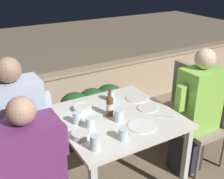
% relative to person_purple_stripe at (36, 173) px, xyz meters
% --- Properties ---
extents(parapet_wall, '(9.00, 0.18, 0.67)m').
position_rel_person_purple_stripe_xyz_m(parapet_wall, '(0.78, 1.61, -0.26)').
color(parapet_wall, tan).
rests_on(parapet_wall, ground_plane).
extents(dining_table, '(1.00, 0.97, 0.75)m').
position_rel_person_purple_stripe_xyz_m(dining_table, '(0.78, 0.18, 0.06)').
color(dining_table, silver).
rests_on(dining_table, ground_plane).
extents(planter_hedge, '(0.83, 0.47, 0.62)m').
position_rel_person_purple_stripe_xyz_m(planter_hedge, '(0.99, 1.03, -0.25)').
color(planter_hedge, brown).
rests_on(planter_hedge, ground_plane).
extents(person_purple_stripe, '(0.51, 0.26, 1.20)m').
position_rel_person_purple_stripe_xyz_m(person_purple_stripe, '(0.00, 0.00, 0.00)').
color(person_purple_stripe, '#282833').
rests_on(person_purple_stripe, ground_plane).
extents(person_blue_shirt, '(0.50, 0.26, 1.35)m').
position_rel_person_purple_stripe_xyz_m(person_blue_shirt, '(0.02, 0.39, 0.08)').
color(person_blue_shirt, '#282833').
rests_on(person_blue_shirt, ground_plane).
extents(chair_right_near, '(0.43, 0.42, 0.97)m').
position_rel_person_purple_stripe_xyz_m(chair_right_near, '(1.77, 0.02, -0.03)').
color(chair_right_near, gray).
rests_on(chair_right_near, ground_plane).
extents(person_green_blouse, '(0.48, 0.26, 1.27)m').
position_rel_person_purple_stripe_xyz_m(person_green_blouse, '(1.57, 0.02, 0.04)').
color(person_green_blouse, '#282833').
rests_on(person_green_blouse, ground_plane).
extents(chair_right_far, '(0.43, 0.42, 0.97)m').
position_rel_person_purple_stripe_xyz_m(chair_right_far, '(1.73, 0.38, -0.03)').
color(chair_right_far, gray).
rests_on(chair_right_far, ground_plane).
extents(beer_bottle, '(0.06, 0.06, 0.26)m').
position_rel_person_purple_stripe_xyz_m(beer_bottle, '(0.74, 0.22, 0.25)').
color(beer_bottle, brown).
rests_on(beer_bottle, dining_table).
extents(plate_0, '(0.21, 0.21, 0.01)m').
position_rel_person_purple_stripe_xyz_m(plate_0, '(1.12, 0.37, 0.16)').
color(plate_0, silver).
rests_on(plate_0, dining_table).
extents(plate_1, '(0.23, 0.23, 0.01)m').
position_rel_person_purple_stripe_xyz_m(plate_1, '(0.86, -0.07, 0.16)').
color(plate_1, white).
rests_on(plate_1, dining_table).
extents(plate_2, '(0.18, 0.18, 0.01)m').
position_rel_person_purple_stripe_xyz_m(plate_2, '(1.09, 0.15, 0.16)').
color(plate_2, silver).
rests_on(plate_2, dining_table).
extents(bowl_0, '(0.14, 0.14, 0.04)m').
position_rel_person_purple_stripe_xyz_m(bowl_0, '(0.37, 0.04, 0.18)').
color(bowl_0, beige).
rests_on(bowl_0, dining_table).
extents(bowl_1, '(0.17, 0.17, 0.04)m').
position_rel_person_purple_stripe_xyz_m(bowl_1, '(0.57, 0.42, 0.18)').
color(bowl_1, silver).
rests_on(bowl_1, dining_table).
extents(glass_cup_0, '(0.08, 0.08, 0.09)m').
position_rel_person_purple_stripe_xyz_m(glass_cup_0, '(0.64, -0.15, 0.20)').
color(glass_cup_0, silver).
rests_on(glass_cup_0, dining_table).
extents(glass_cup_1, '(0.07, 0.07, 0.09)m').
position_rel_person_purple_stripe_xyz_m(glass_cup_1, '(0.89, 0.47, 0.20)').
color(glass_cup_1, silver).
rests_on(glass_cup_1, dining_table).
extents(glass_cup_2, '(0.08, 0.08, 0.09)m').
position_rel_person_purple_stripe_xyz_m(glass_cup_2, '(0.49, 0.12, 0.20)').
color(glass_cup_2, silver).
rests_on(glass_cup_2, dining_table).
extents(glass_cup_3, '(0.08, 0.08, 0.10)m').
position_rel_person_purple_stripe_xyz_m(glass_cup_3, '(0.75, 0.10, 0.20)').
color(glass_cup_3, silver).
rests_on(glass_cup_3, dining_table).
extents(glass_cup_4, '(0.07, 0.07, 0.12)m').
position_rel_person_purple_stripe_xyz_m(glass_cup_4, '(0.40, -0.15, 0.21)').
color(glass_cup_4, silver).
rests_on(glass_cup_4, dining_table).
extents(glass_cup_5, '(0.07, 0.07, 0.10)m').
position_rel_person_purple_stripe_xyz_m(glass_cup_5, '(0.44, 0.24, 0.20)').
color(glass_cup_5, silver).
rests_on(glass_cup_5, dining_table).
extents(fork_0, '(0.14, 0.13, 0.01)m').
position_rel_person_purple_stripe_xyz_m(fork_0, '(1.13, -0.05, 0.16)').
color(fork_0, silver).
rests_on(fork_0, dining_table).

